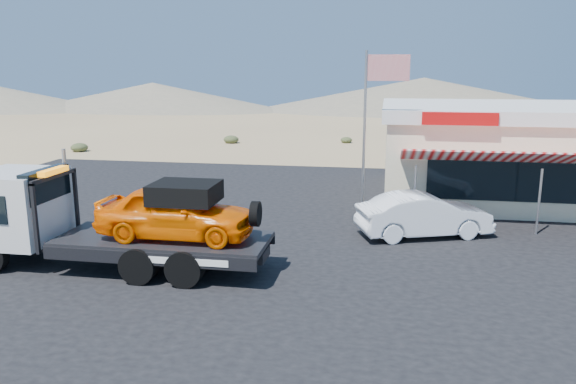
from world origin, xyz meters
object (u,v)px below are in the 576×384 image
at_px(jerky_store, 506,151).
at_px(flagpole, 371,115).
at_px(tow_truck, 110,216).
at_px(white_sedan, 424,215).

relative_size(jerky_store, flagpole, 1.73).
bearing_deg(flagpole, jerky_store, 38.79).
xyz_separation_m(tow_truck, flagpole, (6.78, 6.54, 2.30)).
relative_size(tow_truck, white_sedan, 1.89).
xyz_separation_m(tow_truck, white_sedan, (8.63, 4.48, -0.74)).
bearing_deg(tow_truck, jerky_store, 41.74).
distance_m(tow_truck, flagpole, 9.70).
height_order(jerky_store, flagpole, flagpole).
bearing_deg(white_sedan, flagpole, 21.84).
xyz_separation_m(white_sedan, flagpole, (-1.85, 2.06, 3.03)).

